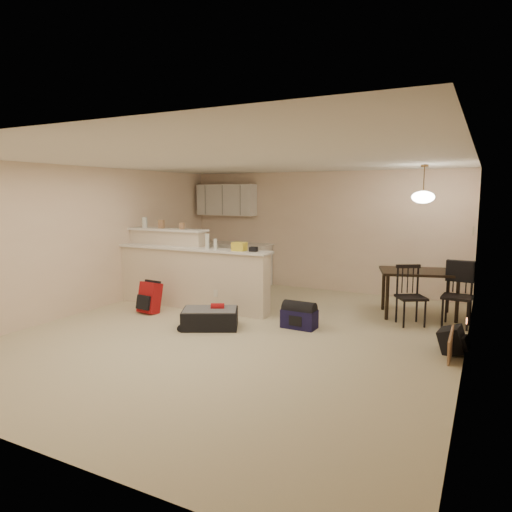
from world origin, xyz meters
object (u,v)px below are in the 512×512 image
Objects in this scene: pendant_lamp at (423,197)px; black_daypack at (452,340)px; navy_duffel at (299,319)px; dining_table at (419,276)px; dining_chair_near at (411,296)px; red_backpack at (150,298)px; suitcase at (210,319)px; dining_chair_far at (457,295)px.

black_daypack is (0.65, -1.67, -1.83)m from pendant_lamp.
navy_duffel is 1.42× the size of black_daypack.
dining_table is 1.31m from pendant_lamp.
dining_chair_near is at bearing 34.44° from navy_duffel.
red_backpack is (-4.12, -1.26, -0.20)m from dining_chair_near.
dining_table is 2.23m from navy_duffel.
pendant_lamp is 0.74× the size of suitcase.
dining_table is 2.29× the size of pendant_lamp.
dining_chair_near is at bearing 23.51° from red_backpack.
dining_chair_far reaches higher than suitcase.
black_daypack is (4.80, 0.20, -0.10)m from red_backpack.
dining_chair_near is 1.12× the size of suitcase.
pendant_lamp reaches higher than navy_duffel.
navy_duffel is at bearing 93.07° from black_daypack.
dining_table is at bearing 27.52° from black_daypack.
dining_table is 4.57m from red_backpack.
dining_table is at bearing 56.52° from dining_chair_near.
dining_chair_far is at bearing 23.92° from red_backpack.
suitcase is 1.59× the size of red_backpack.
dining_chair_far is 1.18× the size of suitcase.
black_daypack is (2.16, -0.12, 0.02)m from navy_duffel.
pendant_lamp reaches higher than red_backpack.
dining_chair_far is (0.64, 0.23, 0.03)m from dining_chair_near.
dining_table is 1.44× the size of dining_chair_far.
dining_table is 1.52× the size of dining_chair_near.
pendant_lamp is at bearing 30.79° from red_backpack.
dining_chair_near is 1.77× the size of red_backpack.
dining_table reaches higher than navy_duffel.
suitcase is at bearing -158.29° from dining_table.
dining_chair_near reaches higher than black_daypack.
dining_chair_far is at bearing -48.24° from dining_table.
dining_chair_far is at bearing -10.84° from dining_chair_near.
red_backpack reaches higher than suitcase.
suitcase is (-2.70, -1.55, -0.32)m from dining_chair_near.
dining_chair_near is at bearing -155.76° from dining_chair_far.
dining_chair_near is 4.31m from red_backpack.
dining_table is 3.87× the size of black_daypack.
dining_table is at bearing 30.79° from red_backpack.
black_daypack is (0.68, -1.06, -0.30)m from dining_chair_near.
pendant_lamp is 2.85m from navy_duffel.
suitcase is at bearing 104.49° from black_daypack.
red_backpack is (-4.15, -1.87, -0.42)m from dining_table.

